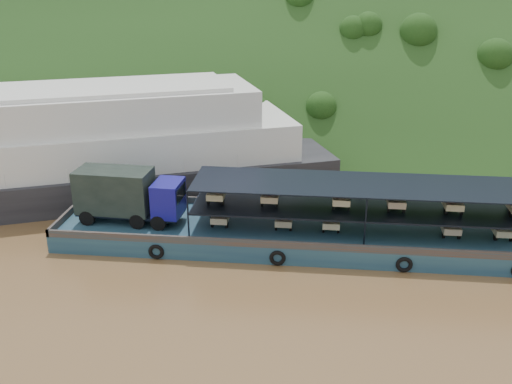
# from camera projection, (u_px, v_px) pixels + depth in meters

# --- Properties ---
(ground) EXTENTS (160.00, 160.00, 0.00)m
(ground) POSITION_uv_depth(u_px,v_px,m) (281.00, 253.00, 38.41)
(ground) COLOR brown
(ground) RESTS_ON ground
(hillside) EXTENTS (140.00, 39.60, 39.60)m
(hillside) POSITION_uv_depth(u_px,v_px,m) (300.00, 121.00, 71.70)
(hillside) COLOR #1A3413
(hillside) RESTS_ON ground
(cargo_barge) EXTENTS (35.00, 7.18, 4.97)m
(cargo_barge) POSITION_uv_depth(u_px,v_px,m) (288.00, 226.00, 39.57)
(cargo_barge) COLOR #15314C
(cargo_barge) RESTS_ON ground
(passenger_ferry) EXTENTS (45.37, 27.08, 9.00)m
(passenger_ferry) POSITION_uv_depth(u_px,v_px,m) (68.00, 149.00, 47.43)
(passenger_ferry) COLOR black
(passenger_ferry) RESTS_ON ground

